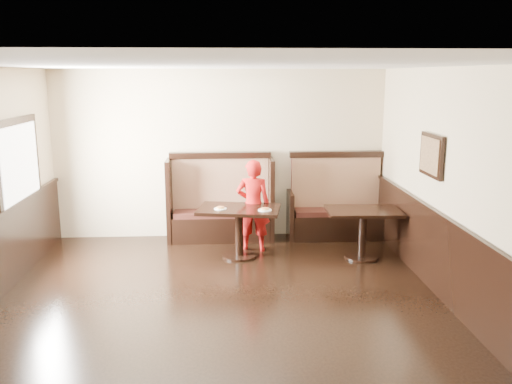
{
  "coord_description": "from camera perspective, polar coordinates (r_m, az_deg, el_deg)",
  "views": [
    {
      "loc": [
        0.06,
        -5.5,
        2.71
      ],
      "look_at": [
        0.53,
        2.35,
        1.0
      ],
      "focal_mm": 38.0,
      "sensor_mm": 36.0,
      "label": 1
    }
  ],
  "objects": [
    {
      "name": "booth_neighbor",
      "position": [
        9.26,
        8.43,
        -1.79
      ],
      "size": [
        1.65,
        0.72,
        1.45
      ],
      "color": "black",
      "rests_on": "ground"
    },
    {
      "name": "table_main",
      "position": [
        8.12,
        -1.8,
        -2.89
      ],
      "size": [
        1.31,
        0.94,
        0.76
      ],
      "rotation": [
        0.0,
        0.0,
        -0.17
      ],
      "color": "black",
      "rests_on": "ground"
    },
    {
      "name": "ground",
      "position": [
        6.13,
        -3.78,
        -14.0
      ],
      "size": [
        7.0,
        7.0,
        0.0
      ],
      "primitive_type": "plane",
      "color": "black",
      "rests_on": "ground"
    },
    {
      "name": "booth_main",
      "position": [
        9.06,
        -3.73,
        -1.7
      ],
      "size": [
        1.75,
        0.72,
        1.45
      ],
      "color": "black",
      "rests_on": "ground"
    },
    {
      "name": "pizza_plate_left",
      "position": [
        8.02,
        -3.77,
        -1.71
      ],
      "size": [
        0.19,
        0.19,
        0.03
      ],
      "color": "white",
      "rests_on": "table_main"
    },
    {
      "name": "child",
      "position": [
        8.39,
        -0.3,
        -1.44
      ],
      "size": [
        0.57,
        0.41,
        1.44
      ],
      "primitive_type": "imported",
      "rotation": [
        0.0,
        0.0,
        3.01
      ],
      "color": "#AF1312",
      "rests_on": "ground"
    },
    {
      "name": "pizza_plate_right",
      "position": [
        7.92,
        0.94,
        -1.85
      ],
      "size": [
        0.2,
        0.2,
        0.04
      ],
      "color": "white",
      "rests_on": "table_main"
    },
    {
      "name": "room_shell",
      "position": [
        6.14,
        -6.66,
        -7.23
      ],
      "size": [
        7.0,
        7.0,
        7.0
      ],
      "color": "#C0B18B",
      "rests_on": "ground"
    },
    {
      "name": "table_neighbor",
      "position": [
        8.23,
        11.18,
        -3.11
      ],
      "size": [
        1.1,
        0.74,
        0.75
      ],
      "rotation": [
        0.0,
        0.0,
        -0.03
      ],
      "color": "black",
      "rests_on": "ground"
    }
  ]
}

